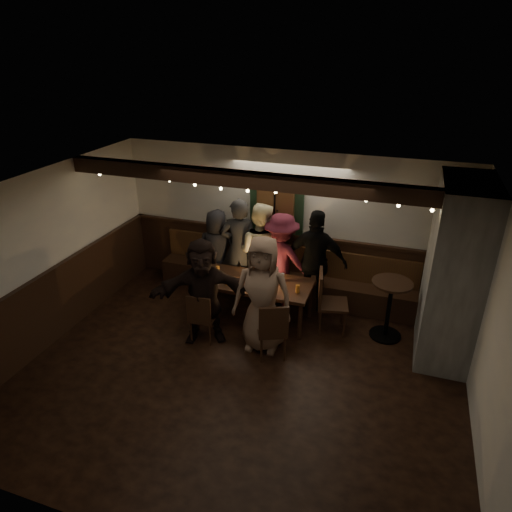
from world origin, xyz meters
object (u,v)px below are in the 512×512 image
(person_e, at_px, (316,262))
(dining_table, at_px, (252,284))
(person_d, at_px, (281,260))
(chair_near_left, at_px, (201,315))
(person_c, at_px, (260,251))
(person_a, at_px, (217,251))
(person_f, at_px, (203,291))
(chair_near_right, at_px, (273,328))
(person_b, at_px, (239,248))
(person_g, at_px, (263,295))
(chair_end, at_px, (327,298))
(high_top, at_px, (390,302))

(person_e, bearing_deg, dining_table, 35.88)
(person_e, bearing_deg, person_d, -0.36)
(chair_near_left, distance_m, person_c, 1.71)
(person_a, bearing_deg, person_f, 97.27)
(chair_near_left, distance_m, person_d, 1.75)
(person_a, height_order, person_d, person_d)
(chair_near_right, distance_m, person_e, 1.62)
(chair_near_right, height_order, person_d, person_d)
(person_b, bearing_deg, chair_near_left, 75.89)
(chair_near_right, distance_m, person_g, 0.50)
(person_a, relative_size, person_f, 0.92)
(chair_end, relative_size, person_a, 0.67)
(dining_table, relative_size, person_c, 1.10)
(high_top, bearing_deg, person_f, -160.08)
(dining_table, xyz_separation_m, person_g, (0.40, -0.68, 0.26))
(chair_near_right, height_order, person_g, person_g)
(high_top, distance_m, person_b, 2.69)
(person_e, bearing_deg, person_c, -5.46)
(dining_table, xyz_separation_m, chair_near_right, (0.63, -0.92, -0.11))
(person_c, relative_size, person_f, 1.06)
(high_top, xyz_separation_m, person_e, (-1.25, 0.45, 0.28))
(person_g, bearing_deg, person_c, 105.99)
(dining_table, xyz_separation_m, person_a, (-0.93, 0.76, 0.13))
(chair_near_left, xyz_separation_m, person_d, (0.81, 1.51, 0.36))
(dining_table, xyz_separation_m, person_d, (0.31, 0.64, 0.19))
(dining_table, height_order, person_c, person_c)
(person_c, height_order, person_d, person_c)
(dining_table, distance_m, chair_near_left, 1.02)
(person_b, distance_m, person_c, 0.37)
(chair_near_left, distance_m, person_b, 1.62)
(high_top, xyz_separation_m, person_d, (-1.85, 0.46, 0.22))
(chair_near_left, bearing_deg, high_top, 21.48)
(chair_end, bearing_deg, person_d, 147.09)
(person_f, bearing_deg, dining_table, 35.02)
(chair_near_right, xyz_separation_m, person_g, (-0.23, 0.24, 0.38))
(person_g, bearing_deg, chair_near_left, -172.13)
(chair_near_right, relative_size, person_f, 0.55)
(chair_near_right, bearing_deg, chair_end, 58.95)
(person_c, bearing_deg, person_a, 3.00)
(chair_end, relative_size, person_d, 0.62)
(chair_near_left, relative_size, person_g, 0.46)
(person_g, bearing_deg, person_d, 90.51)
(dining_table, bearing_deg, person_b, 124.31)
(chair_near_right, relative_size, person_e, 0.52)
(dining_table, height_order, chair_near_right, chair_near_right)
(chair_end, distance_m, person_d, 1.11)
(chair_near_right, distance_m, person_c, 1.86)
(person_a, bearing_deg, high_top, 160.81)
(person_c, xyz_separation_m, person_g, (0.51, -1.43, 0.01))
(person_a, xyz_separation_m, person_c, (0.82, -0.02, 0.12))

